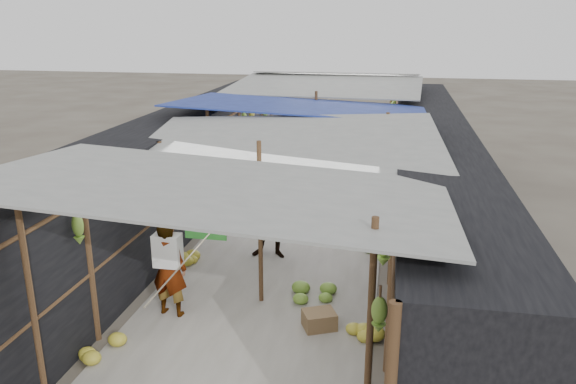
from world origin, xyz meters
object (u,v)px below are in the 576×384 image
Objects in this scene: crate_near at (319,320)px; black_basin at (379,178)px; shopper_blue at (272,216)px; vendor_elderly at (169,268)px; vendor_seated at (384,161)px.

black_basin is at bearing 61.01° from crate_near.
crate_near is 0.28× the size of shopper_blue.
vendor_seated is at bearing -101.42° from vendor_elderly.
vendor_elderly reaches higher than vendor_seated.
black_basin is 0.79× the size of vendor_seated.
shopper_blue is at bearing -107.82° from black_basin.
vendor_seated is at bearing 60.75° from crate_near.
shopper_blue is at bearing -7.61° from vendor_seated.
black_basin is (0.59, 7.95, -0.04)m from crate_near.
vendor_seated is at bearing 73.08° from shopper_blue.
shopper_blue is 6.66m from vendor_seated.
crate_near is at bearing 4.45° from vendor_seated.
vendor_elderly is (-2.26, -0.01, 0.64)m from crate_near.
vendor_elderly is at bearing -9.64° from vendor_seated.
vendor_elderly is at bearing 155.52° from crate_near.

